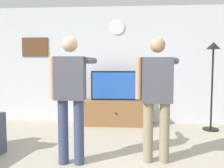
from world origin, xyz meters
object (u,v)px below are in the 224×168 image
(framed_picture, at_px, (35,47))
(person_standing_nearer_lamp, at_px, (71,93))
(person_standing_nearer_couch, at_px, (157,92))
(television, at_px, (117,86))
(floor_lamp, at_px, (213,68))
(tv_stand, at_px, (116,113))
(wall_clock, at_px, (117,27))

(framed_picture, height_order, person_standing_nearer_lamp, framed_picture)
(person_standing_nearer_couch, bearing_deg, television, 108.09)
(person_standing_nearer_lamp, bearing_deg, television, 76.83)
(floor_lamp, height_order, person_standing_nearer_lamp, floor_lamp)
(tv_stand, bearing_deg, framed_picture, 171.43)
(tv_stand, bearing_deg, wall_clock, 90.00)
(television, distance_m, framed_picture, 2.16)
(wall_clock, bearing_deg, person_standing_nearer_couch, -73.74)
(television, distance_m, wall_clock, 1.35)
(tv_stand, distance_m, framed_picture, 2.48)
(television, bearing_deg, person_standing_nearer_lamp, -103.17)
(television, height_order, wall_clock, wall_clock)
(television, xyz_separation_m, person_standing_nearer_lamp, (-0.51, -2.18, 0.10))
(floor_lamp, distance_m, person_standing_nearer_lamp, 3.14)
(framed_picture, xyz_separation_m, person_standing_nearer_lamp, (1.45, -2.43, -0.79))
(tv_stand, relative_size, television, 1.30)
(television, bearing_deg, person_standing_nearer_couch, -71.91)
(framed_picture, bearing_deg, tv_stand, -8.57)
(television, bearing_deg, wall_clock, 90.00)
(wall_clock, xyz_separation_m, floor_lamp, (1.99, -0.55, -0.91))
(tv_stand, distance_m, television, 0.61)
(tv_stand, distance_m, person_standing_nearer_couch, 2.21)
(wall_clock, height_order, person_standing_nearer_couch, wall_clock)
(framed_picture, bearing_deg, person_standing_nearer_lamp, -59.23)
(tv_stand, xyz_separation_m, framed_picture, (-1.96, 0.30, 1.50))
(tv_stand, distance_m, wall_clock, 1.96)
(tv_stand, bearing_deg, floor_lamp, -7.34)
(tv_stand, height_order, floor_lamp, floor_lamp)
(tv_stand, distance_m, person_standing_nearer_lamp, 2.31)
(wall_clock, distance_m, framed_picture, 2.01)
(tv_stand, height_order, wall_clock, wall_clock)
(television, relative_size, floor_lamp, 0.63)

